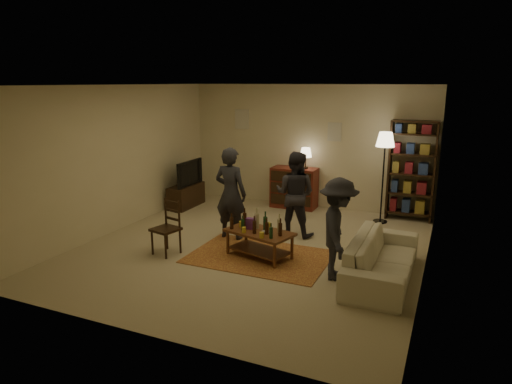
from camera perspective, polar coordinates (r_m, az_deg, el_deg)
The scene contains 13 objects.
floor at distance 7.83m, azimuth -0.42°, elevation -6.94°, with size 6.00×6.00×0.00m, color #C6B793.
room_shell at distance 10.38m, azimuth 3.05°, elevation 8.43°, with size 6.00×6.00×6.00m.
rug at distance 7.43m, azimuth 0.42°, elevation -8.07°, with size 2.20×1.50×0.01m, color maroon.
coffee_table at distance 7.30m, azimuth 0.37°, elevation -5.24°, with size 1.18×0.84×0.78m.
dining_chair at distance 7.58m, azimuth -10.94°, elevation -4.12°, with size 0.47×0.47×0.91m.
tv_stand at distance 10.36m, azimuth -8.73°, elevation 0.27°, with size 0.40×1.00×1.06m.
dresser at distance 10.19m, azimuth 4.83°, elevation 0.68°, with size 1.00×0.50×1.36m.
bookshelf at distance 9.66m, azimuth 18.85°, elevation 2.65°, with size 0.90×0.34×2.02m.
floor_lamp at distance 9.20m, azimuth 15.83°, elevation 5.55°, with size 0.36×0.36×1.81m.
sofa at distance 6.80m, azimuth 15.49°, elevation -8.00°, with size 2.08×0.81×0.61m, color beige.
person_left at distance 8.06m, azimuth -3.19°, elevation -0.20°, with size 0.60×0.40×1.65m, color #24242C.
person_right at distance 8.27m, azimuth 4.90°, elevation -0.24°, with size 0.75×0.59×1.55m, color #2A2831.
person_by_sofa at distance 6.53m, azimuth 10.20°, elevation -4.60°, with size 0.95×0.54×1.47m, color #27262E.
Camera 1 is at (3.00, -6.69, 2.75)m, focal length 32.00 mm.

